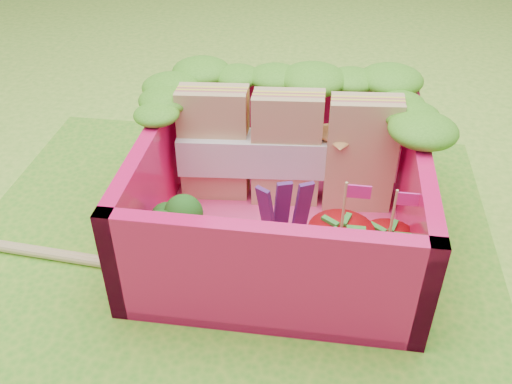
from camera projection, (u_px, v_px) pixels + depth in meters
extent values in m
plane|color=#73BE35|center=(222.00, 272.00, 2.69)|extent=(14.00, 14.00, 0.00)
cube|color=#52B027|center=(222.00, 270.00, 2.69)|extent=(2.60, 2.60, 0.03)
cube|color=#FF4189|center=(280.00, 230.00, 2.86)|extent=(1.30, 1.30, 0.05)
cube|color=#F1145F|center=(293.00, 126.00, 3.20)|extent=(1.30, 0.07, 0.55)
cube|color=#F1145F|center=(265.00, 281.00, 2.22)|extent=(1.30, 0.07, 0.55)
cube|color=#F1145F|center=(156.00, 180.00, 2.78)|extent=(0.07, 1.30, 0.55)
cube|color=#F1145F|center=(413.00, 201.00, 2.64)|extent=(0.07, 1.30, 0.55)
ellipsoid|color=#388919|center=(201.00, 69.00, 3.04)|extent=(0.30, 0.30, 0.11)
ellipsoid|color=#388919|center=(238.00, 71.00, 3.01)|extent=(0.30, 0.30, 0.11)
ellipsoid|color=#388919|center=(276.00, 73.00, 2.99)|extent=(0.30, 0.30, 0.11)
ellipsoid|color=#388919|center=(314.00, 75.00, 2.97)|extent=(0.30, 0.30, 0.11)
ellipsoid|color=#388919|center=(352.00, 78.00, 2.94)|extent=(0.30, 0.30, 0.11)
ellipsoid|color=#388919|center=(392.00, 80.00, 2.92)|extent=(0.30, 0.30, 0.11)
ellipsoid|color=#388919|center=(162.00, 110.00, 2.66)|extent=(0.27, 0.27, 0.10)
ellipsoid|color=#388919|center=(170.00, 96.00, 2.77)|extent=(0.27, 0.27, 0.10)
ellipsoid|color=#388919|center=(177.00, 84.00, 2.88)|extent=(0.27, 0.27, 0.10)
ellipsoid|color=#388919|center=(415.00, 127.00, 2.53)|extent=(0.27, 0.27, 0.10)
ellipsoid|color=#388919|center=(413.00, 112.00, 2.64)|extent=(0.27, 0.27, 0.10)
ellipsoid|color=#388919|center=(411.00, 99.00, 2.75)|extent=(0.27, 0.27, 0.10)
cube|color=tan|center=(215.00, 144.00, 2.90)|extent=(0.35, 0.18, 0.61)
cube|color=tan|center=(287.00, 149.00, 2.86)|extent=(0.35, 0.18, 0.61)
cube|color=tan|center=(361.00, 154.00, 2.82)|extent=(0.35, 0.18, 0.61)
cube|color=white|center=(287.00, 154.00, 2.88)|extent=(1.11, 0.27, 0.20)
cylinder|color=#608D44|center=(179.00, 240.00, 2.65)|extent=(0.12, 0.12, 0.14)
ellipsoid|color=#1F5516|center=(176.00, 219.00, 2.57)|extent=(0.34, 0.34, 0.12)
cylinder|color=orange|center=(195.00, 249.00, 2.49)|extent=(0.07, 0.07, 0.29)
cylinder|color=orange|center=(219.00, 246.00, 2.55)|extent=(0.07, 0.07, 0.24)
cube|color=#3E195A|center=(268.00, 218.00, 2.59)|extent=(0.07, 0.05, 0.38)
cube|color=#3E195A|center=(282.00, 211.00, 2.63)|extent=(0.07, 0.04, 0.38)
cube|color=#3E195A|center=(301.00, 212.00, 2.63)|extent=(0.07, 0.05, 0.38)
cone|color=red|center=(339.00, 254.00, 2.47)|extent=(0.28, 0.28, 0.28)
cylinder|color=tan|center=(344.00, 207.00, 2.32)|extent=(0.01, 0.01, 0.24)
cube|color=#E72699|center=(359.00, 192.00, 2.26)|extent=(0.10, 0.01, 0.06)
cone|color=red|center=(385.00, 257.00, 2.48)|extent=(0.24, 0.24, 0.24)
cylinder|color=tan|center=(393.00, 214.00, 2.34)|extent=(0.01, 0.01, 0.24)
cube|color=#E72699|center=(409.00, 199.00, 2.29)|extent=(0.10, 0.01, 0.06)
cube|color=green|center=(383.00, 239.00, 2.73)|extent=(0.29, 0.26, 0.05)
cube|color=green|center=(305.00, 283.00, 2.49)|extent=(0.21, 0.32, 0.05)
cube|color=#D5BE75|center=(14.00, 249.00, 2.75)|extent=(2.34, 0.22, 0.04)
cube|color=#D5BE75|center=(26.00, 248.00, 2.75)|extent=(2.34, 0.22, 0.04)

